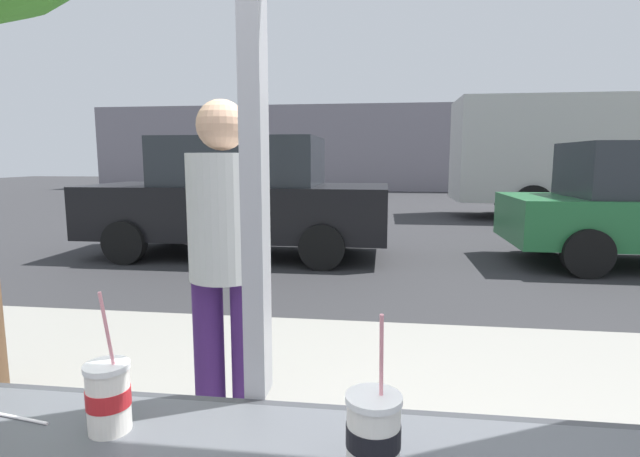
{
  "coord_description": "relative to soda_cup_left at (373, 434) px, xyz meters",
  "views": [
    {
      "loc": [
        0.29,
        -1.01,
        1.53
      ],
      "look_at": [
        -0.21,
        2.85,
        0.97
      ],
      "focal_mm": 27.35,
      "sensor_mm": 36.0,
      "label": 1
    }
  ],
  "objects": [
    {
      "name": "soda_cup_left",
      "position": [
        0.0,
        0.0,
        0.0
      ],
      "size": [
        0.1,
        0.1,
        0.31
      ],
      "color": "white",
      "rests_on": "window_counter"
    },
    {
      "name": "pedestrian",
      "position": [
        -0.69,
        1.26,
        0.04
      ],
      "size": [
        0.32,
        0.32,
        1.63
      ],
      "color": "#3E2061",
      "rests_on": "sidewalk_strip"
    },
    {
      "name": "ground_plane",
      "position": [
        -0.28,
        8.2,
        -1.04
      ],
      "size": [
        60.0,
        60.0,
        0.0
      ],
      "primitive_type": "plane",
      "color": "#2D2D30"
    },
    {
      "name": "sidewalk_strip",
      "position": [
        -0.28,
        1.8,
        -0.97
      ],
      "size": [
        16.0,
        2.8,
        0.15
      ],
      "primitive_type": "cube",
      "color": "gray",
      "rests_on": "ground"
    },
    {
      "name": "building_facade_far",
      "position": [
        -0.28,
        22.8,
        0.98
      ],
      "size": [
        28.0,
        1.2,
        4.04
      ],
      "primitive_type": "cube",
      "color": "gray",
      "rests_on": "ground"
    },
    {
      "name": "box_truck",
      "position": [
        5.3,
        12.49,
        0.61
      ],
      "size": [
        7.25,
        2.44,
        3.04
      ],
      "color": "beige",
      "rests_on": "ground"
    },
    {
      "name": "window_wall",
      "position": [
        -0.28,
        0.28,
        0.79
      ],
      "size": [
        2.77,
        0.2,
        2.9
      ],
      "color": "#56544F",
      "rests_on": "ground"
    },
    {
      "name": "parked_car_black",
      "position": [
        -2.25,
        6.61,
        -0.11
      ],
      "size": [
        4.67,
        1.95,
        1.85
      ],
      "color": "black",
      "rests_on": "ground"
    },
    {
      "name": "loose_straw",
      "position": [
        -0.79,
        0.09,
        -0.07
      ],
      "size": [
        0.19,
        0.04,
        0.01
      ],
      "primitive_type": "cylinder",
      "rotation": [
        0.0,
        1.57,
        -0.17
      ],
      "color": "white",
      "rests_on": "window_counter"
    },
    {
      "name": "soda_cup_right",
      "position": [
        -0.55,
        0.07,
        -0.0
      ],
      "size": [
        0.09,
        0.09,
        0.3
      ],
      "color": "white",
      "rests_on": "window_counter"
    }
  ]
}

